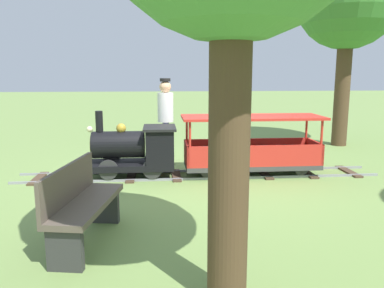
# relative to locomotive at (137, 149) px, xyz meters

# --- Properties ---
(ground_plane) EXTENTS (60.00, 60.00, 0.00)m
(ground_plane) POSITION_rel_locomotive_xyz_m (0.00, -1.16, -0.48)
(ground_plane) COLOR #75934C
(track) EXTENTS (0.77, 6.05, 0.04)m
(track) POSITION_rel_locomotive_xyz_m (0.00, -1.03, -0.47)
(track) COLOR gray
(track) RESTS_ON ground_plane
(locomotive) EXTENTS (0.73, 1.45, 1.08)m
(locomotive) POSITION_rel_locomotive_xyz_m (0.00, 0.00, 0.00)
(locomotive) COLOR black
(locomotive) RESTS_ON ground_plane
(passenger_car) EXTENTS (0.83, 2.35, 0.97)m
(passenger_car) POSITION_rel_locomotive_xyz_m (0.00, -1.93, -0.06)
(passenger_car) COLOR #3F3F3F
(passenger_car) RESTS_ON ground_plane
(conductor_person) EXTENTS (0.30, 0.30, 1.62)m
(conductor_person) POSITION_rel_locomotive_xyz_m (1.04, -0.50, 0.47)
(conductor_person) COLOR #282D47
(conductor_person) RESTS_ON ground_plane
(park_bench) EXTENTS (1.35, 0.62, 0.82)m
(park_bench) POSITION_rel_locomotive_xyz_m (-2.54, 0.42, -0.07)
(park_bench) COLOR brown
(park_bench) RESTS_ON ground_plane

